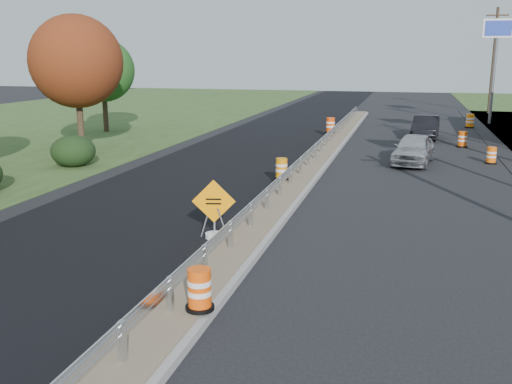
% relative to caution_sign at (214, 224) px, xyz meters
% --- Properties ---
extents(ground, '(140.00, 140.00, 0.00)m').
position_rel_caution_sign_xyz_m(ground, '(0.90, 2.74, -0.44)').
color(ground, black).
rests_on(ground, ground).
extents(milled_overlay, '(7.20, 120.00, 0.01)m').
position_rel_caution_sign_xyz_m(milled_overlay, '(-3.50, 12.74, -0.43)').
color(milled_overlay, black).
rests_on(milled_overlay, ground).
extents(median, '(1.60, 55.00, 0.23)m').
position_rel_caution_sign_xyz_m(median, '(0.90, 10.74, -0.33)').
color(median, gray).
rests_on(median, ground).
extents(guardrail, '(0.10, 46.15, 0.72)m').
position_rel_caution_sign_xyz_m(guardrail, '(0.90, 11.74, 0.29)').
color(guardrail, silver).
rests_on(guardrail, median).
extents(pylon_sign_north, '(2.20, 0.30, 7.90)m').
position_rel_caution_sign_xyz_m(pylon_sign_north, '(11.40, 32.74, 6.03)').
color(pylon_sign_north, slate).
rests_on(pylon_sign_north, ground).
extents(utility_pole_north, '(1.90, 0.26, 9.40)m').
position_rel_caution_sign_xyz_m(utility_pole_north, '(12.40, 41.74, 4.49)').
color(utility_pole_north, '#473523').
rests_on(utility_pole_north, ground).
extents(hedge_north, '(2.09, 2.09, 1.52)m').
position_rel_caution_sign_xyz_m(hedge_north, '(-10.10, 8.74, 0.32)').
color(hedge_north, black).
rests_on(hedge_north, ground).
extents(tree_near_red, '(4.95, 4.95, 7.35)m').
position_rel_caution_sign_xyz_m(tree_near_red, '(-12.10, 12.74, 4.42)').
color(tree_near_red, '#473523').
rests_on(tree_near_red, ground).
extents(tree_near_back, '(4.29, 4.29, 6.37)m').
position_rel_caution_sign_xyz_m(tree_near_back, '(-15.10, 20.74, 3.77)').
color(tree_near_back, '#473523').
rests_on(tree_near_back, ground).
extents(caution_sign, '(1.23, 0.52, 1.73)m').
position_rel_caution_sign_xyz_m(caution_sign, '(0.00, 0.00, 0.00)').
color(caution_sign, white).
rests_on(caution_sign, ground).
extents(barrel_median_near, '(0.58, 0.58, 0.85)m').
position_rel_caution_sign_xyz_m(barrel_median_near, '(1.45, -5.08, 0.20)').
color(barrel_median_near, black).
rests_on(barrel_median_near, median).
extents(barrel_median_mid, '(0.59, 0.59, 0.86)m').
position_rel_caution_sign_xyz_m(barrel_median_mid, '(0.35, 7.48, 0.20)').
color(barrel_median_mid, black).
rests_on(barrel_median_mid, median).
extents(barrel_median_far, '(0.69, 0.69, 1.01)m').
position_rel_caution_sign_xyz_m(barrel_median_far, '(0.35, 22.39, 0.27)').
color(barrel_median_far, black).
rests_on(barrel_median_far, median).
extents(barrel_shoulder_near, '(0.56, 0.56, 0.82)m').
position_rel_caution_sign_xyz_m(barrel_shoulder_near, '(9.32, 14.70, -0.05)').
color(barrel_shoulder_near, black).
rests_on(barrel_shoulder_near, ground).
extents(barrel_shoulder_mid, '(0.63, 0.63, 0.92)m').
position_rel_caution_sign_xyz_m(barrel_shoulder_mid, '(8.37, 19.84, -0.00)').
color(barrel_shoulder_mid, black).
rests_on(barrel_shoulder_mid, ground).
extents(barrel_shoulder_far, '(0.68, 0.68, 1.00)m').
position_rel_caution_sign_xyz_m(barrel_shoulder_far, '(9.68, 29.74, 0.04)').
color(barrel_shoulder_far, black).
rests_on(barrel_shoulder_far, ground).
extents(car_silver, '(2.29, 4.48, 1.46)m').
position_rel_caution_sign_xyz_m(car_silver, '(5.60, 13.73, 0.29)').
color(car_silver, silver).
rests_on(car_silver, ground).
extents(car_dark_mid, '(1.91, 4.51, 1.45)m').
position_rel_caution_sign_xyz_m(car_dark_mid, '(6.36, 23.05, 0.28)').
color(car_dark_mid, black).
rests_on(car_dark_mid, ground).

